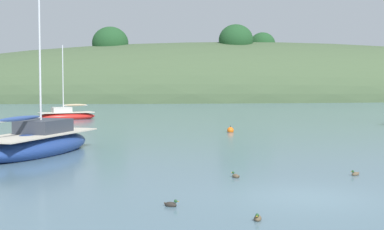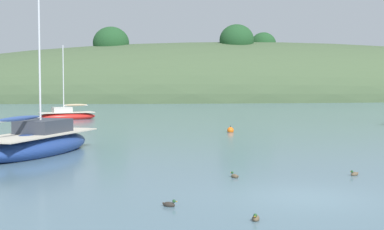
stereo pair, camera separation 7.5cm
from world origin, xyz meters
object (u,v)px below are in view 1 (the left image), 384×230
sailboat_white_near (66,115)px  duck_trailing (355,174)px  mooring_buoy_outer (230,130)px  sailboat_blue_center (37,144)px  duck_lone_left (171,204)px  duck_lone_right (236,176)px  duck_straggler (258,218)px

sailboat_white_near → duck_trailing: size_ratio=16.60×
mooring_buoy_outer → sailboat_white_near: bearing=127.7°
sailboat_blue_center → duck_lone_left: 12.63m
mooring_buoy_outer → duck_lone_right: (-3.91, -17.03, -0.07)m
duck_straggler → duck_lone_right: bearing=81.0°
sailboat_blue_center → sailboat_white_near: bearing=90.2°
duck_lone_right → duck_trailing: (4.30, -0.26, 0.00)m
mooring_buoy_outer → sailboat_blue_center: bearing=-140.5°
sailboat_blue_center → mooring_buoy_outer: bearing=39.5°
duck_lone_left → sailboat_blue_center: bearing=111.8°
sailboat_white_near → sailboat_blue_center: (0.09, -24.24, 0.13)m
duck_lone_left → duck_trailing: size_ratio=0.97×
mooring_buoy_outer → duck_lone_left: (-6.70, -21.09, -0.07)m
duck_lone_left → sailboat_white_near: bearing=97.6°
sailboat_blue_center → duck_straggler: (6.55, -13.54, -0.41)m
duck_lone_right → duck_trailing: same height
duck_lone_right → sailboat_blue_center: bearing=134.3°
mooring_buoy_outer → duck_lone_right: 17.48m
mooring_buoy_outer → duck_straggler: (-4.84, -22.91, -0.07)m
sailboat_blue_center → duck_lone_left: (4.69, -11.72, -0.41)m
duck_straggler → duck_trailing: (5.23, 5.61, 0.00)m
duck_lone_left → duck_straggler: bearing=-44.4°
sailboat_blue_center → duck_trailing: sailboat_blue_center is taller
sailboat_white_near → sailboat_blue_center: bearing=-89.8°
mooring_buoy_outer → duck_trailing: (0.39, -17.30, -0.07)m
sailboat_white_near → duck_lone_right: size_ratio=16.40×
mooring_buoy_outer → duck_lone_left: mooring_buoy_outer is taller
sailboat_white_near → sailboat_blue_center: size_ratio=0.67×
sailboat_white_near → duck_lone_left: 36.27m
mooring_buoy_outer → duck_straggler: 23.42m
sailboat_blue_center → duck_lone_right: size_ratio=24.60×
sailboat_white_near → duck_straggler: (6.64, -37.78, -0.29)m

